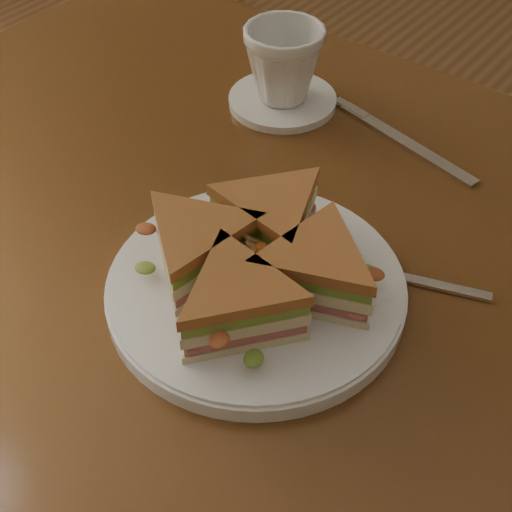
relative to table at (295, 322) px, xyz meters
The scene contains 8 objects.
table is the anchor object (origin of this frame).
plate 0.13m from the table, 92.39° to the right, with size 0.27×0.27×0.02m, color silver.
sandwich_wedges 0.16m from the table, 92.39° to the right, with size 0.26×0.26×0.06m.
crisps_mound 0.15m from the table, 92.39° to the right, with size 0.09×0.09×0.05m, color #B05216, non-canonical shape.
spoon 0.11m from the table, 19.81° to the left, with size 0.18×0.07×0.01m.
knife 0.25m from the table, 95.29° to the left, with size 0.21×0.06×0.00m.
saucer 0.29m from the table, 129.06° to the left, with size 0.13×0.13×0.01m, color silver.
coffee_cup 0.31m from the table, 129.06° to the left, with size 0.10×0.10×0.09m, color silver.
Camera 1 is at (0.26, -0.42, 1.24)m, focal length 50.00 mm.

